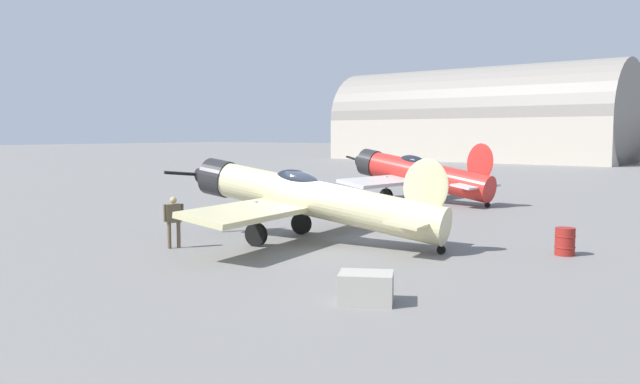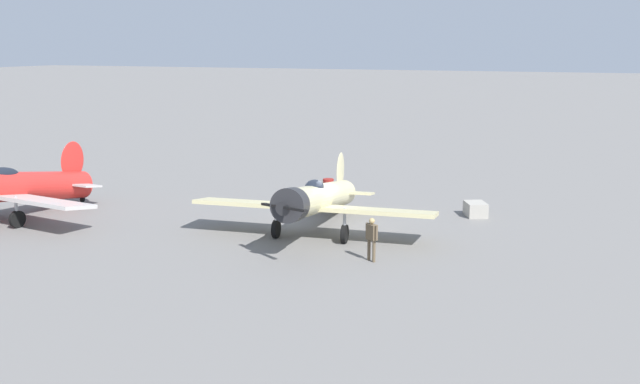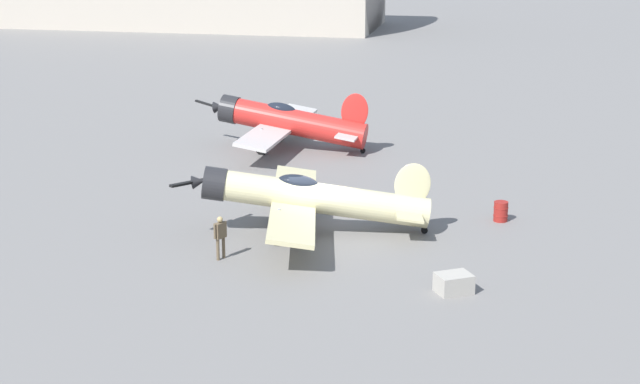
% 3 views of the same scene
% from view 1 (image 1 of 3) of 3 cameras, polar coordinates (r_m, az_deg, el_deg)
% --- Properties ---
extents(ground_plane, '(400.00, 400.00, 0.00)m').
position_cam_1_polar(ground_plane, '(22.97, -0.00, -4.48)').
color(ground_plane, slate).
extents(airplane_foreground, '(10.56, 10.80, 3.13)m').
position_cam_1_polar(airplane_foreground, '(23.00, -1.10, -0.53)').
color(airplane_foreground, beige).
rests_on(airplane_foreground, ground_plane).
extents(airplane_mid_apron, '(10.17, 10.86, 3.43)m').
position_cam_1_polar(airplane_mid_apron, '(37.12, 8.46, 1.55)').
color(airplane_mid_apron, red).
rests_on(airplane_mid_apron, ground_plane).
extents(ground_crew_mechanic, '(0.45, 0.58, 1.73)m').
position_cam_1_polar(ground_crew_mechanic, '(22.42, -12.57, -2.14)').
color(ground_crew_mechanic, brown).
rests_on(ground_crew_mechanic, ground_plane).
extents(equipment_crate, '(1.51, 1.39, 0.69)m').
position_cam_1_polar(equipment_crate, '(15.02, 4.00, -8.28)').
color(equipment_crate, '#9E998E').
rests_on(equipment_crate, ground_plane).
extents(fuel_drum, '(0.65, 0.65, 0.87)m').
position_cam_1_polar(fuel_drum, '(22.08, 20.46, -4.04)').
color(fuel_drum, maroon).
rests_on(fuel_drum, ground_plane).
extents(distant_hangar, '(42.16, 17.79, 14.59)m').
position_cam_1_polar(distant_hangar, '(96.18, 13.36, 5.64)').
color(distant_hangar, '#ADA393').
rests_on(distant_hangar, ground_plane).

